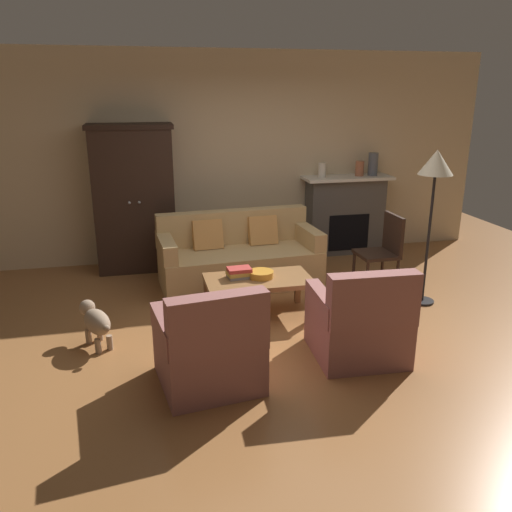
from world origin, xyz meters
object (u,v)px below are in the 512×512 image
coffee_table (258,283)px  mantel_vase_terracotta (360,168)px  couch (239,258)px  side_chair_wooden (384,247)px  fruit_bowl (261,274)px  armoire (134,198)px  armchair_near_right (359,325)px  mantel_vase_slate (373,164)px  book_stack (239,273)px  fireplace (345,214)px  dog (96,321)px  mantel_vase_cream (322,170)px  floor_lamp (435,172)px  armchair_near_left (210,350)px

coffee_table → mantel_vase_terracotta: mantel_vase_terracotta is taller
couch → side_chair_wooden: (1.64, -0.55, 0.19)m
fruit_bowl → armoire: bearing=124.0°
armchair_near_right → side_chair_wooden: 1.82m
coffee_table → armchair_near_right: bearing=-58.1°
armoire → mantel_vase_slate: (3.33, 0.06, 0.33)m
book_stack → armchair_near_right: bearing=-52.9°
armoire → fruit_bowl: bearing=-56.0°
fireplace → dog: size_ratio=2.36×
armoire → mantel_vase_terracotta: 3.14m
armoire → mantel_vase_cream: (2.57, 0.06, 0.27)m
dog → book_stack: bearing=14.9°
armoire → book_stack: 2.13m
armchair_near_right → floor_lamp: floor_lamp is taller
fireplace → mantel_vase_slate: (0.38, -0.02, 0.71)m
mantel_vase_terracotta → coffee_table: bearing=-134.8°
mantel_vase_terracotta → dog: mantel_vase_terracotta is taller
armoire → dog: (-0.40, -2.19, -0.70)m
fruit_bowl → floor_lamp: floor_lamp is taller
fireplace → book_stack: 2.70m
fruit_bowl → book_stack: bearing=169.2°
mantel_vase_cream → fruit_bowl: bearing=-124.7°
fireplace → coffee_table: size_ratio=1.15×
dog → coffee_table: bearing=11.1°
fruit_bowl → mantel_vase_slate: size_ratio=0.82×
mantel_vase_slate → dog: 4.48m
dog → fireplace: bearing=34.0°
couch → mantel_vase_slate: (2.13, 0.92, 0.96)m
armoire → floor_lamp: (3.10, -1.92, 0.52)m
couch → fireplace: bearing=28.2°
mantel_vase_slate → mantel_vase_cream: bearing=180.0°
mantel_vase_cream → armchair_near_left: size_ratio=0.23×
fruit_bowl → side_chair_wooden: 1.66m
fireplace → side_chair_wooden: bearing=-94.2°
fireplace → floor_lamp: size_ratio=0.74×
armoire → armchair_near_right: bearing=-57.4°
dog → armchair_near_right: bearing=-18.2°
coffee_table → armchair_near_right: (0.66, -1.07, -0.05)m
armoire → mantel_vase_terracotta: size_ratio=9.06×
fireplace → side_chair_wooden: (-0.11, -1.48, -0.06)m
coffee_table → mantel_vase_slate: bearing=42.4°
fruit_bowl → side_chair_wooden: side_chair_wooden is taller
armchair_near_right → dog: bearing=161.8°
floor_lamp → coffee_table: bearing=178.5°
armoire → floor_lamp: bearing=-31.8°
couch → mantel_vase_terracotta: 2.32m
mantel_vase_cream → coffee_table: bearing=-125.1°
coffee_table → dog: bearing=-168.9°
mantel_vase_slate → side_chair_wooden: (-0.49, -1.47, -0.77)m
fruit_bowl → armchair_near_right: size_ratio=0.30×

